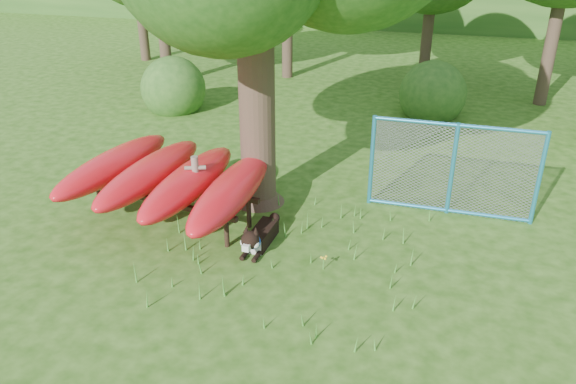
# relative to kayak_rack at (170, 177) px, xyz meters

# --- Properties ---
(ground) EXTENTS (80.00, 80.00, 0.00)m
(ground) POSITION_rel_kayak_rack_xyz_m (2.03, -1.53, -0.83)
(ground) COLOR #244E0F
(ground) RESTS_ON ground
(wooden_post) EXTENTS (0.35, 0.20, 1.31)m
(wooden_post) POSITION_rel_kayak_rack_xyz_m (0.55, -0.09, -0.13)
(wooden_post) COLOR #6E6153
(wooden_post) RESTS_ON ground
(kayak_rack) EXTENTS (3.35, 3.57, 1.08)m
(kayak_rack) POSITION_rel_kayak_rack_xyz_m (0.00, 0.00, 0.00)
(kayak_rack) COLOR black
(kayak_rack) RESTS_ON ground
(husky_dog) EXTENTS (0.34, 1.26, 0.56)m
(husky_dog) POSITION_rel_kayak_rack_xyz_m (1.78, -0.48, -0.63)
(husky_dog) COLOR black
(husky_dog) RESTS_ON ground
(fence_section) EXTENTS (2.94, 0.10, 2.86)m
(fence_section) POSITION_rel_kayak_rack_xyz_m (4.68, 1.65, 0.03)
(fence_section) COLOR #2A8FC4
(fence_section) RESTS_ON ground
(wildflower_clump) EXTENTS (0.11, 0.10, 0.23)m
(wildflower_clump) POSITION_rel_kayak_rack_xyz_m (2.94, -0.81, -0.64)
(wildflower_clump) COLOR #4A9330
(wildflower_clump) RESTS_ON ground
(shrub_left) EXTENTS (1.80, 1.80, 1.80)m
(shrub_left) POSITION_rel_kayak_rack_xyz_m (-2.97, 5.97, -0.83)
(shrub_left) COLOR #2A591D
(shrub_left) RESTS_ON ground
(shrub_mid) EXTENTS (1.80, 1.80, 1.80)m
(shrub_mid) POSITION_rel_kayak_rack_xyz_m (4.03, 7.47, -0.83)
(shrub_mid) COLOR #2A591D
(shrub_mid) RESTS_ON ground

